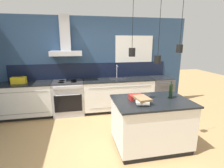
{
  "coord_description": "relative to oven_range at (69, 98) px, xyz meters",
  "views": [
    {
      "loc": [
        -0.42,
        -2.96,
        1.94
      ],
      "look_at": [
        0.3,
        0.6,
        1.05
      ],
      "focal_mm": 28.0,
      "sensor_mm": 36.0,
      "label": 1
    }
  ],
  "objects": [
    {
      "name": "counter_run_sink",
      "position": [
        1.38,
        0.01,
        0.01
      ],
      "size": [
        1.97,
        0.64,
        1.29
      ],
      "color": "black",
      "rests_on": "ground_plane"
    },
    {
      "name": "counter_run_left",
      "position": [
        -1.05,
        0.01,
        0.01
      ],
      "size": [
        1.31,
        0.64,
        0.91
      ],
      "color": "black",
      "rests_on": "ground_plane"
    },
    {
      "name": "oven_range",
      "position": [
        0.0,
        0.0,
        0.0
      ],
      "size": [
        0.8,
        0.66,
        0.91
      ],
      "color": "#B5B5BA",
      "rests_on": "ground_plane"
    },
    {
      "name": "kitchen_island",
      "position": [
        1.55,
        -1.87,
        0.0
      ],
      "size": [
        1.37,
        0.97,
        0.91
      ],
      "color": "black",
      "rests_on": "ground_plane"
    },
    {
      "name": "yellow_toolbox",
      "position": [
        -1.19,
        0.0,
        0.54
      ],
      "size": [
        0.34,
        0.18,
        0.19
      ],
      "color": "gold",
      "rests_on": "counter_run_left"
    },
    {
      "name": "ground_plane",
      "position": [
        0.67,
        -1.69,
        -0.46
      ],
      "size": [
        16.0,
        16.0,
        0.0
      ],
      "primitive_type": "plane",
      "color": "tan",
      "rests_on": "ground"
    },
    {
      "name": "red_supply_box",
      "position": [
        1.28,
        -1.78,
        0.5
      ],
      "size": [
        0.24,
        0.17,
        0.09
      ],
      "color": "red",
      "rests_on": "kitchen_island"
    },
    {
      "name": "book_stack",
      "position": [
        1.31,
        -1.99,
        0.51
      ],
      "size": [
        0.28,
        0.36,
        0.11
      ],
      "color": "beige",
      "rests_on": "kitchen_island"
    },
    {
      "name": "dishwasher",
      "position": [
        2.66,
        0.0,
        0.0
      ],
      "size": [
        0.62,
        0.65,
        0.91
      ],
      "color": "#4C4C51",
      "rests_on": "ground_plane"
    },
    {
      "name": "wall_back",
      "position": [
        0.64,
        0.31,
        0.9
      ],
      "size": [
        5.6,
        2.36,
        2.6
      ],
      "color": "navy",
      "rests_on": "ground_plane"
    },
    {
      "name": "bottle_on_island",
      "position": [
        1.95,
        -1.8,
        0.59
      ],
      "size": [
        0.07,
        0.07,
        0.32
      ],
      "color": "#193319",
      "rests_on": "kitchen_island"
    }
  ]
}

